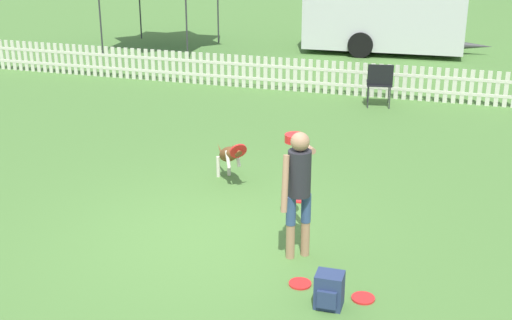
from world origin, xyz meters
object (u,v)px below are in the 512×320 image
frisbee_midfield (300,284)px  folding_chair_center (380,81)px  leaping_dog (230,154)px  frisbee_near_dog (363,298)px  frisbee_near_handler (300,199)px  handler_person (298,178)px  equipment_trailer (385,4)px  backpack_on_grass (329,290)px

frisbee_midfield → folding_chair_center: bearing=90.4°
leaping_dog → frisbee_near_dog: bearing=94.1°
frisbee_near_handler → folding_chair_center: (0.49, 5.13, 0.55)m
handler_person → frisbee_midfield: 1.25m
leaping_dog → frisbee_near_handler: (1.18, -0.33, -0.46)m
folding_chair_center → equipment_trailer: 5.74m
frisbee_midfield → folding_chair_center: (-0.05, 7.47, 0.55)m
leaping_dog → folding_chair_center: bearing=-146.7°
frisbee_near_handler → frisbee_midfield: bearing=-76.9°
frisbee_near_dog → frisbee_midfield: bearing=171.8°
handler_person → backpack_on_grass: handler_person is taller
frisbee_near_dog → frisbee_midfield: (-0.74, 0.11, 0.00)m
handler_person → frisbee_near_dog: 1.61m
handler_person → folding_chair_center: (0.16, 6.75, -0.45)m
leaping_dog → frisbee_near_dog: leaping_dog is taller
frisbee_midfield → backpack_on_grass: 0.57m
frisbee_near_dog → backpack_on_grass: (-0.34, -0.25, 0.18)m
frisbee_midfield → equipment_trailer: size_ratio=0.05×
frisbee_midfield → folding_chair_center: folding_chair_center is taller
backpack_on_grass → frisbee_midfield: bearing=138.3°
frisbee_midfield → backpack_on_grass: bearing=-41.7°
frisbee_near_dog → frisbee_near_handler: bearing=117.7°
frisbee_near_handler → frisbee_near_dog: bearing=-62.3°
frisbee_near_handler → frisbee_near_dog: (1.28, -2.44, 0.00)m
frisbee_near_handler → frisbee_midfield: same height
frisbee_near_handler → backpack_on_grass: bearing=-70.7°
frisbee_near_handler → frisbee_near_dog: same height
frisbee_near_dog → backpack_on_grass: bearing=-143.8°
folding_chair_center → equipment_trailer: equipment_trailer is taller
backpack_on_grass → equipment_trailer: equipment_trailer is taller
backpack_on_grass → frisbee_near_handler: bearing=109.3°
leaping_dog → frisbee_near_handler: bearing=127.0°
frisbee_near_dog → folding_chair_center: size_ratio=0.28×
handler_person → frisbee_near_handler: size_ratio=6.16×
leaping_dog → backpack_on_grass: bearing=87.6°
handler_person → frisbee_near_handler: handler_person is taller
leaping_dog → backpack_on_grass: 3.70m
frisbee_near_handler → backpack_on_grass: 2.86m
handler_person → frisbee_near_dog: handler_person is taller
leaping_dog → frisbee_midfield: bearing=85.4°
leaping_dog → frisbee_midfield: leaping_dog is taller
equipment_trailer → leaping_dog: bearing=-98.7°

